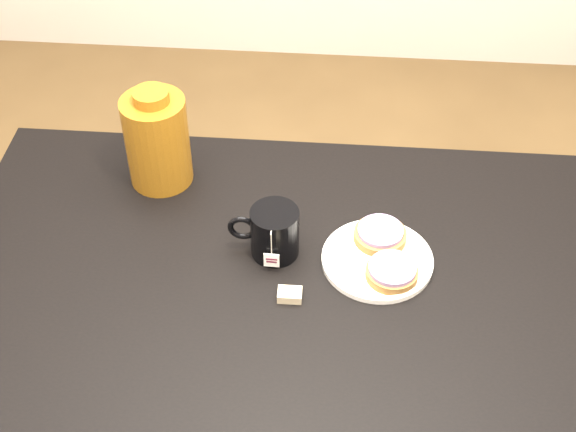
{
  "coord_description": "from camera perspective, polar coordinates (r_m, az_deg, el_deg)",
  "views": [
    {
      "loc": [
        0.04,
        -0.98,
        1.89
      ],
      "look_at": [
        -0.05,
        0.14,
        0.81
      ],
      "focal_mm": 50.0,
      "sensor_mm": 36.0,
      "label": 1
    }
  ],
  "objects": [
    {
      "name": "plate",
      "position": [
        1.56,
        6.37,
        -3.06
      ],
      "size": [
        0.22,
        0.22,
        0.02
      ],
      "color": "white",
      "rests_on": "table"
    },
    {
      "name": "bagel_package",
      "position": [
        1.69,
        -9.3,
        5.38
      ],
      "size": [
        0.13,
        0.13,
        0.23
      ],
      "rotation": [
        0.0,
        0.0,
        -0.01
      ],
      "color": "#5C340C",
      "rests_on": "table"
    },
    {
      "name": "bagel_front",
      "position": [
        1.52,
        7.4,
        -3.94
      ],
      "size": [
        0.14,
        0.14,
        0.03
      ],
      "color": "brown",
      "rests_on": "plate"
    },
    {
      "name": "teabag_pouch",
      "position": [
        1.49,
        0.12,
        -5.62
      ],
      "size": [
        0.05,
        0.03,
        0.02
      ],
      "primitive_type": "cube",
      "rotation": [
        0.0,
        0.0,
        0.01
      ],
      "color": "#C6B793",
      "rests_on": "table"
    },
    {
      "name": "table",
      "position": [
        1.57,
        1.23,
        -7.45
      ],
      "size": [
        1.4,
        0.9,
        0.75
      ],
      "color": "black",
      "rests_on": "ground_plane"
    },
    {
      "name": "mug",
      "position": [
        1.54,
        -1.04,
        -1.15
      ],
      "size": [
        0.14,
        0.1,
        0.1
      ],
      "rotation": [
        0.0,
        0.0,
        -0.03
      ],
      "color": "black",
      "rests_on": "table"
    },
    {
      "name": "bagel_back",
      "position": [
        1.59,
        6.57,
        -1.31
      ],
      "size": [
        0.15,
        0.15,
        0.03
      ],
      "color": "brown",
      "rests_on": "plate"
    }
  ]
}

